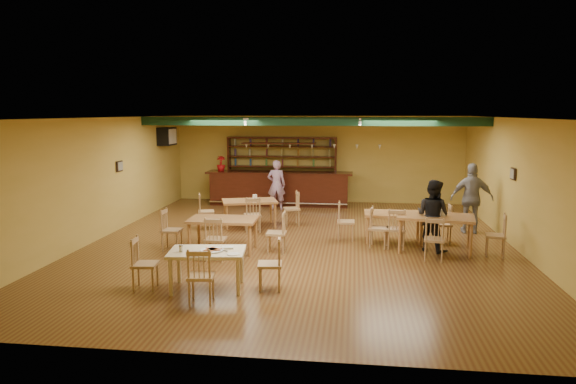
# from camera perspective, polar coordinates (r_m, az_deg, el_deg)

# --- Properties ---
(floor) EXTENTS (12.00, 12.00, 0.00)m
(floor) POSITION_cam_1_polar(r_m,az_deg,el_deg) (12.67, 1.32, -5.59)
(floor) COLOR #593419
(floor) RESTS_ON ground
(ceiling_beam) EXTENTS (10.00, 0.30, 0.25)m
(ceiling_beam) POSITION_cam_1_polar(r_m,az_deg,el_deg) (15.07, 2.47, 7.72)
(ceiling_beam) COLOR black
(ceiling_beam) RESTS_ON ceiling
(track_rail_left) EXTENTS (0.05, 2.50, 0.05)m
(track_rail_left) POSITION_cam_1_polar(r_m,az_deg,el_deg) (15.91, -3.88, 8.01)
(track_rail_left) COLOR silver
(track_rail_left) RESTS_ON ceiling
(track_rail_right) EXTENTS (0.05, 2.50, 0.05)m
(track_rail_right) POSITION_cam_1_polar(r_m,az_deg,el_deg) (15.62, 7.83, 7.94)
(track_rail_right) COLOR silver
(track_rail_right) RESTS_ON ceiling
(ac_unit) EXTENTS (0.34, 0.70, 0.48)m
(ac_unit) POSITION_cam_1_polar(r_m,az_deg,el_deg) (17.51, -13.08, 5.94)
(ac_unit) COLOR silver
(ac_unit) RESTS_ON wall_left
(picture_left) EXTENTS (0.04, 0.34, 0.28)m
(picture_left) POSITION_cam_1_polar(r_m,az_deg,el_deg) (14.68, -17.93, 2.70)
(picture_left) COLOR black
(picture_left) RESTS_ON wall_left
(picture_right) EXTENTS (0.04, 0.34, 0.28)m
(picture_right) POSITION_cam_1_polar(r_m,az_deg,el_deg) (13.32, 23.38, 1.83)
(picture_right) COLOR black
(picture_right) RESTS_ON wall_right
(bar_counter) EXTENTS (4.93, 0.85, 1.13)m
(bar_counter) POSITION_cam_1_polar(r_m,az_deg,el_deg) (17.73, -0.96, 0.40)
(bar_counter) COLOR #34130A
(bar_counter) RESTS_ON ground
(back_bar_hutch) EXTENTS (3.82, 0.40, 2.28)m
(back_bar_hutch) POSITION_cam_1_polar(r_m,az_deg,el_deg) (18.28, -0.68, 2.47)
(back_bar_hutch) COLOR #34130A
(back_bar_hutch) RESTS_ON ground
(poinsettia) EXTENTS (0.37, 0.37, 0.52)m
(poinsettia) POSITION_cam_1_polar(r_m,az_deg,el_deg) (18.03, -7.33, 3.10)
(poinsettia) COLOR #AE1013
(poinsettia) RESTS_ON bar_counter
(dining_table_a) EXTENTS (1.67, 1.29, 0.73)m
(dining_table_a) POSITION_cam_1_polar(r_m,az_deg,el_deg) (14.46, -4.21, -2.33)
(dining_table_a) COLOR #A8653B
(dining_table_a) RESTS_ON ground
(dining_table_b) EXTENTS (1.42, 0.86, 0.71)m
(dining_table_b) POSITION_cam_1_polar(r_m,az_deg,el_deg) (13.04, 11.44, -3.76)
(dining_table_b) COLOR #A8653B
(dining_table_b) RESTS_ON ground
(dining_table_c) EXTENTS (1.53, 0.93, 0.76)m
(dining_table_c) POSITION_cam_1_polar(r_m,az_deg,el_deg) (11.95, -7.06, -4.66)
(dining_table_c) COLOR #A8653B
(dining_table_c) RESTS_ON ground
(dining_table_d) EXTENTS (1.80, 1.26, 0.83)m
(dining_table_d) POSITION_cam_1_polar(r_m,az_deg,el_deg) (12.30, 15.78, -4.38)
(dining_table_d) COLOR #A8653B
(dining_table_d) RESTS_ON ground
(near_table) EXTENTS (1.42, 1.01, 0.71)m
(near_table) POSITION_cam_1_polar(r_m,az_deg,el_deg) (9.50, -8.78, -8.39)
(near_table) COLOR beige
(near_table) RESTS_ON ground
(pizza_tray) EXTENTS (0.48, 0.48, 0.01)m
(pizza_tray) POSITION_cam_1_polar(r_m,az_deg,el_deg) (9.38, -8.28, -6.31)
(pizza_tray) COLOR silver
(pizza_tray) RESTS_ON near_table
(parmesan_shaker) EXTENTS (0.08, 0.08, 0.11)m
(parmesan_shaker) POSITION_cam_1_polar(r_m,az_deg,el_deg) (9.38, -11.59, -6.09)
(parmesan_shaker) COLOR #EAE5C6
(parmesan_shaker) RESTS_ON near_table
(napkin_stack) EXTENTS (0.23, 0.19, 0.03)m
(napkin_stack) POSITION_cam_1_polar(r_m,az_deg,el_deg) (9.49, -6.59, -6.04)
(napkin_stack) COLOR white
(napkin_stack) RESTS_ON near_table
(pizza_server) EXTENTS (0.31, 0.26, 0.00)m
(pizza_server) POSITION_cam_1_polar(r_m,az_deg,el_deg) (9.38, -7.36, -6.22)
(pizza_server) COLOR silver
(pizza_server) RESTS_ON pizza_tray
(side_plate) EXTENTS (0.25, 0.25, 0.01)m
(side_plate) POSITION_cam_1_polar(r_m,az_deg,el_deg) (9.10, -6.00, -6.75)
(side_plate) COLOR white
(side_plate) RESTS_ON near_table
(patron_bar) EXTENTS (0.61, 0.43, 1.61)m
(patron_bar) POSITION_cam_1_polar(r_m,az_deg,el_deg) (16.89, -1.27, 0.80)
(patron_bar) COLOR #9D50AE
(patron_bar) RESTS_ON ground
(patron_right_a) EXTENTS (1.01, 0.98, 1.64)m
(patron_right_a) POSITION_cam_1_polar(r_m,az_deg,el_deg) (12.25, 15.51, -2.49)
(patron_right_a) COLOR black
(patron_right_a) RESTS_ON ground
(patron_right_b) EXTENTS (1.09, 0.49, 1.83)m
(patron_right_b) POSITION_cam_1_polar(r_m,az_deg,el_deg) (14.36, 19.44, -0.66)
(patron_right_b) COLOR gray
(patron_right_b) RESTS_ON ground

